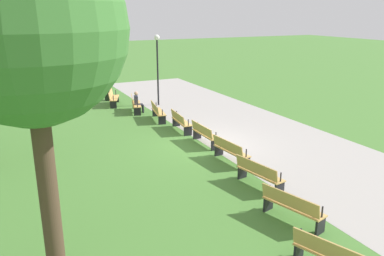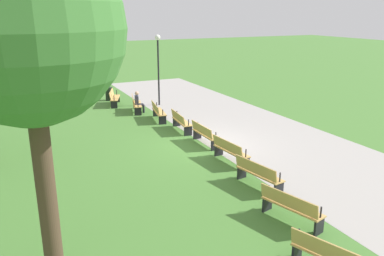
{
  "view_description": "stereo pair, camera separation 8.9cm",
  "coord_description": "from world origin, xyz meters",
  "views": [
    {
      "loc": [
        13.68,
        -7.32,
        5.37
      ],
      "look_at": [
        0.0,
        -0.65,
        0.8
      ],
      "focal_mm": 36.4,
      "sensor_mm": 36.0,
      "label": 1
    },
    {
      "loc": [
        13.72,
        -7.24,
        5.37
      ],
      "look_at": [
        0.0,
        -0.65,
        0.8
      ],
      "focal_mm": 36.4,
      "sensor_mm": 36.0,
      "label": 2
    }
  ],
  "objects": [
    {
      "name": "bench_3",
      "position": [
        -2.22,
        -0.17,
        0.47
      ],
      "size": [
        1.78,
        0.62,
        0.89
      ],
      "rotation": [
        0.0,
        0.0,
        -0.09
      ],
      "color": "tan",
      "rests_on": "ground"
    },
    {
      "name": "bench_5",
      "position": [
        2.22,
        -0.17,
        0.47
      ],
      "size": [
        1.78,
        0.62,
        0.89
      ],
      "rotation": [
        0.0,
        0.0,
        0.09
      ],
      "color": "tan",
      "rests_on": "ground"
    },
    {
      "name": "lamp_post",
      "position": [
        -7.62,
        0.84,
        2.85
      ],
      "size": [
        0.32,
        0.32,
        4.11
      ],
      "color": "black",
      "rests_on": "ground"
    },
    {
      "name": "bench_6",
      "position": [
        4.42,
        -0.46,
        0.47
      ],
      "size": [
        1.8,
        0.77,
        0.89
      ],
      "rotation": [
        0.0,
        0.0,
        0.18
      ],
      "color": "tan",
      "rests_on": "ground"
    },
    {
      "name": "trash_bin",
      "position": [
        -10.15,
        -1.54,
        0.41
      ],
      "size": [
        0.46,
        0.46,
        0.82
      ],
      "primitive_type": "cylinder",
      "color": "black",
      "rests_on": "ground"
    },
    {
      "name": "tree_1",
      "position": [
        6.09,
        -6.8,
        5.03
      ],
      "size": [
        3.51,
        3.51,
        6.83
      ],
      "color": "#4C3828",
      "rests_on": "ground"
    },
    {
      "name": "path_paving",
      "position": [
        0.0,
        2.89,
        0.0
      ],
      "size": [
        31.94,
        5.87,
        0.01
      ],
      "primitive_type": "cube",
      "color": "#A39E99",
      "rests_on": "ground"
    },
    {
      "name": "person_seated",
      "position": [
        -6.38,
        -0.85,
        0.64
      ],
      "size": [
        0.43,
        0.58,
        1.2
      ],
      "rotation": [
        0.0,
        0.0,
        -0.27
      ],
      "color": "#2D3347",
      "rests_on": "ground"
    },
    {
      "name": "bench_1",
      "position": [
        -6.59,
        -0.94,
        0.47
      ],
      "size": [
        1.81,
        0.91,
        0.89
      ],
      "rotation": [
        0.0,
        0.0,
        -0.27
      ],
      "color": "tan",
      "rests_on": "ground"
    },
    {
      "name": "bench_0",
      "position": [
        -8.7,
        -1.61,
        0.47
      ],
      "size": [
        1.8,
        1.05,
        0.89
      ],
      "rotation": [
        0.0,
        0.0,
        -0.35
      ],
      "color": "tan",
      "rests_on": "ground"
    },
    {
      "name": "bench_2",
      "position": [
        -4.42,
        -0.46,
        0.47
      ],
      "size": [
        1.8,
        0.77,
        0.89
      ],
      "rotation": [
        0.0,
        0.0,
        -0.18
      ],
      "color": "tan",
      "rests_on": "ground"
    },
    {
      "name": "bench_7",
      "position": [
        6.59,
        -0.94,
        0.47
      ],
      "size": [
        1.81,
        0.91,
        0.89
      ],
      "rotation": [
        0.0,
        0.0,
        0.27
      ],
      "color": "tan",
      "rests_on": "ground"
    },
    {
      "name": "ground_plane",
      "position": [
        0.0,
        0.0,
        0.0
      ],
      "size": [
        120.0,
        120.0,
        0.0
      ],
      "primitive_type": "plane",
      "color": "#477A33"
    },
    {
      "name": "bench_4",
      "position": [
        -0.0,
        -0.07,
        0.47
      ],
      "size": [
        1.75,
        0.47,
        0.89
      ],
      "color": "tan",
      "rests_on": "ground"
    }
  ]
}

